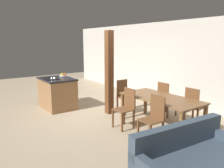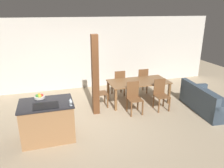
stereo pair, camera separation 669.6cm
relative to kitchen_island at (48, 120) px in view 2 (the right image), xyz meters
name	(u,v)px [view 2 (the right image)]	position (x,y,z in m)	size (l,w,h in m)	color
ground_plane	(94,120)	(1.23, 0.57, -0.47)	(16.00, 16.00, 0.00)	tan
wall_back	(77,54)	(1.23, 3.39, 0.88)	(11.20, 0.08, 2.70)	silver
kitchen_island	(48,120)	(0.00, 0.00, 0.00)	(1.22, 0.87, 0.94)	#9E7047
fruit_bowl	(40,97)	(-0.13, 0.28, 0.52)	(0.25, 0.25, 0.12)	silver
wine_glass_near	(71,101)	(0.54, -0.36, 0.58)	(0.07, 0.07, 0.14)	silver
wine_glass_middle	(70,100)	(0.54, -0.28, 0.58)	(0.07, 0.07, 0.14)	silver
dining_table	(138,84)	(2.93, 1.40, 0.18)	(1.97, 0.97, 0.73)	brown
dining_chair_near_left	(134,97)	(2.49, 0.69, 0.03)	(0.40, 0.40, 0.95)	brown
dining_chair_near_right	(161,94)	(3.38, 0.69, 0.03)	(0.40, 0.40, 0.95)	brown
dining_chair_far_left	(119,83)	(2.49, 2.11, 0.03)	(0.40, 0.40, 0.95)	brown
dining_chair_far_right	(142,80)	(3.38, 2.11, 0.03)	(0.40, 0.40, 0.95)	brown
dining_chair_head_end	(98,92)	(1.57, 1.40, 0.03)	(0.40, 0.40, 0.95)	brown
couch	(207,102)	(4.71, 0.19, -0.21)	(1.10, 1.92, 0.79)	#3D4C5B
timber_post	(95,76)	(1.40, 0.99, 0.70)	(0.19, 0.19, 2.34)	brown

